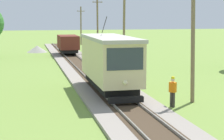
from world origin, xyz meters
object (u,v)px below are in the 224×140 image
(track_worker, at_px, (173,90))
(utility_pole_near_tram, at_px, (193,35))
(utility_pole_mid, at_px, (124,26))
(red_tram, at_px, (110,61))
(freight_car, at_px, (68,44))
(utility_pole_far, at_px, (98,24))
(gravel_pile, at_px, (37,49))
(utility_pole_distant, at_px, (81,25))

(track_worker, bearing_deg, utility_pole_near_tram, -5.31)
(utility_pole_mid, xyz_separation_m, track_worker, (-1.63, -16.96, -3.15))
(red_tram, relative_size, freight_car, 1.64)
(utility_pole_near_tram, distance_m, utility_pole_mid, 15.92)
(utility_pole_far, bearing_deg, utility_pole_mid, -90.00)
(red_tram, height_order, track_worker, red_tram)
(gravel_pile, relative_size, track_worker, 1.64)
(utility_pole_distant, bearing_deg, utility_pole_mid, -90.00)
(gravel_pile, bearing_deg, red_tram, -82.80)
(utility_pole_mid, relative_size, gravel_pile, 2.76)
(freight_car, relative_size, utility_pole_distant, 0.76)
(utility_pole_near_tram, distance_m, track_worker, 3.59)
(red_tram, height_order, gravel_pile, red_tram)
(utility_pole_far, xyz_separation_m, gravel_pile, (-8.12, 3.59, -3.60))
(red_tram, relative_size, utility_pole_near_tram, 1.09)
(red_tram, relative_size, utility_pole_mid, 1.06)
(red_tram, bearing_deg, gravel_pile, 97.20)
(red_tram, distance_m, track_worker, 5.33)
(red_tram, bearing_deg, track_worker, -59.08)
(utility_pole_mid, xyz_separation_m, gravel_pile, (-8.12, 17.75, -3.65))
(utility_pole_far, distance_m, utility_pole_distant, 15.82)
(utility_pole_near_tram, xyz_separation_m, track_worker, (-1.63, -1.04, -3.02))
(utility_pole_mid, bearing_deg, track_worker, -95.49)
(red_tram, xyz_separation_m, freight_car, (-0.00, 24.72, -0.64))
(utility_pole_near_tram, bearing_deg, utility_pole_distant, 90.00)
(red_tram, relative_size, utility_pole_distant, 1.25)
(utility_pole_near_tram, height_order, utility_pole_far, utility_pole_far)
(utility_pole_far, xyz_separation_m, utility_pole_distant, (0.00, 15.81, -0.58))
(red_tram, bearing_deg, utility_pole_distant, 84.22)
(utility_pole_mid, height_order, utility_pole_distant, utility_pole_mid)
(red_tram, bearing_deg, utility_pole_mid, 71.04)
(freight_car, distance_m, utility_pole_mid, 13.20)
(utility_pole_near_tram, bearing_deg, gravel_pile, 103.56)
(freight_car, height_order, utility_pole_mid, utility_pole_mid)
(utility_pole_far, height_order, track_worker, utility_pole_far)
(gravel_pile, bearing_deg, utility_pole_mid, -65.42)
(freight_car, xyz_separation_m, utility_pole_mid, (4.30, -12.21, 2.57))
(utility_pole_distant, height_order, gravel_pile, utility_pole_distant)
(utility_pole_mid, distance_m, utility_pole_far, 14.16)
(freight_car, bearing_deg, track_worker, -84.77)
(utility_pole_mid, relative_size, utility_pole_distant, 1.18)
(utility_pole_far, xyz_separation_m, track_worker, (-1.63, -31.13, -3.10))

